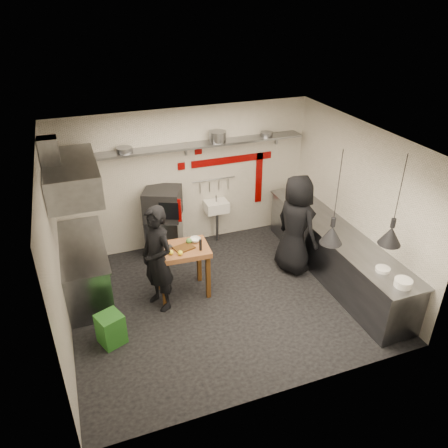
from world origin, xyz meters
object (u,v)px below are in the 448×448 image
object	(u,v)px
green_bin	(111,329)
chef_right	(296,225)
oven_stand	(165,236)
combi_oven	(163,203)
chef_left	(157,259)
prep_table	(182,271)

from	to	relation	value
green_bin	chef_right	bearing A→B (deg)	13.02
oven_stand	combi_oven	bearing A→B (deg)	88.55
green_bin	chef_left	xyz separation A→B (m)	(0.89, 0.61, 0.66)
oven_stand	prep_table	xyz separation A→B (m)	(-0.01, -1.36, 0.06)
oven_stand	combi_oven	size ratio (longest dim) A/B	1.19
prep_table	chef_right	world-z (taller)	chef_right
chef_left	prep_table	bearing A→B (deg)	87.66
oven_stand	prep_table	distance (m)	1.36
combi_oven	green_bin	distance (m)	2.71
oven_stand	chef_left	distance (m)	1.68
combi_oven	chef_right	distance (m)	2.54
chef_right	combi_oven	bearing A→B (deg)	41.13
oven_stand	combi_oven	xyz separation A→B (m)	(0.02, 0.05, 0.69)
prep_table	chef_right	distance (m)	2.20
oven_stand	chef_left	bearing A→B (deg)	-82.31
green_bin	chef_left	bearing A→B (deg)	34.44
chef_left	combi_oven	bearing A→B (deg)	138.65
chef_left	chef_right	bearing A→B (deg)	69.38
oven_stand	green_bin	world-z (taller)	oven_stand
prep_table	chef_left	size ratio (longest dim) A/B	0.51
green_bin	prep_table	world-z (taller)	prep_table
green_bin	chef_right	world-z (taller)	chef_right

